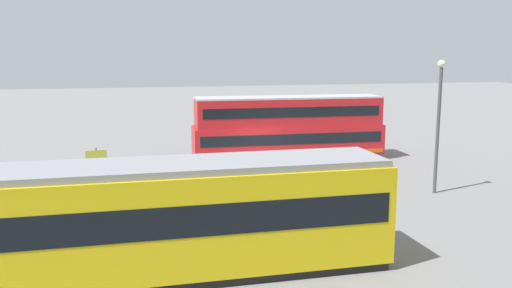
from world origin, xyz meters
TOP-DOWN VIEW (x-y plane):
  - ground_plane at (0.00, 0.00)m, footprint 160.00×160.00m
  - double_decker_bus at (-2.37, -2.93)m, footprint 11.92×3.12m
  - tram_yellow at (6.08, 12.77)m, footprint 12.43×2.97m
  - pedestrian_near_railing at (5.87, 4.93)m, footprint 0.36×0.36m
  - pedestrian_crossing at (1.06, 7.32)m, footprint 0.41×0.41m
  - pedestrian_railing at (3.24, 4.38)m, footprint 7.45×0.11m
  - info_sign at (8.82, 4.04)m, footprint 0.91×0.16m
  - street_lamp at (-6.58, 6.48)m, footprint 0.36×0.36m

SIDE VIEW (x-z plane):
  - ground_plane at x=0.00m, z-range 0.00..0.00m
  - pedestrian_railing at x=3.24m, z-range 0.20..1.28m
  - pedestrian_crossing at x=1.06m, z-range 0.14..1.87m
  - pedestrian_near_railing at x=5.87m, z-range 0.14..1.92m
  - info_sign at x=8.82m, z-range 0.44..2.89m
  - tram_yellow at x=6.08m, z-range 0.06..3.47m
  - double_decker_bus at x=-2.37m, z-range 0.04..3.99m
  - street_lamp at x=-6.58m, z-range 0.57..6.82m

